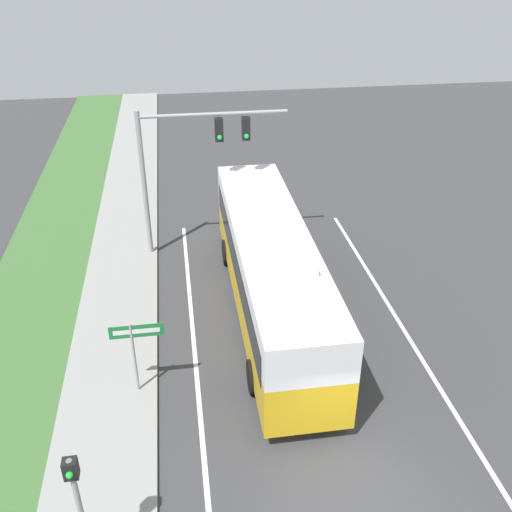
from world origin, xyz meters
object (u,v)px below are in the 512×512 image
at_px(pedestrian_signal, 77,497).
at_px(street_sign, 136,344).
at_px(bus, 271,266).
at_px(signal_gantry, 187,153).

height_order(pedestrian_signal, street_sign, pedestrian_signal).
relative_size(bus, street_sign, 4.87).
relative_size(signal_gantry, street_sign, 2.45).
bearing_deg(street_sign, signal_gantry, 76.74).
xyz_separation_m(signal_gantry, street_sign, (-1.98, -8.40, -2.56)).
xyz_separation_m(pedestrian_signal, street_sign, (0.93, 5.23, -0.40)).
relative_size(bus, pedestrian_signal, 3.74).
xyz_separation_m(bus, pedestrian_signal, (-5.39, -8.58, 0.21)).
distance_m(pedestrian_signal, street_sign, 5.33).
height_order(signal_gantry, pedestrian_signal, signal_gantry).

